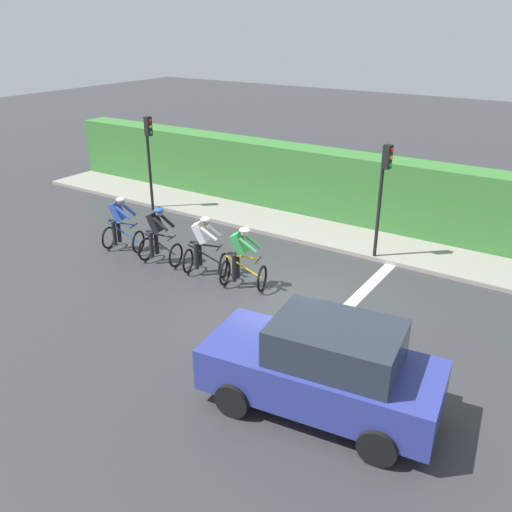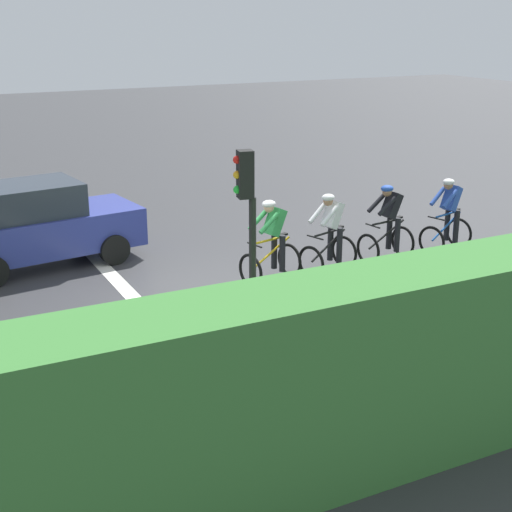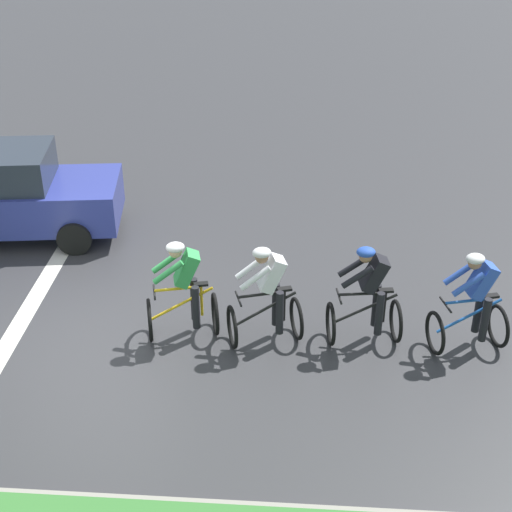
# 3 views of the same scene
# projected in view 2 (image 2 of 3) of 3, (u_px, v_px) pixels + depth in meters

# --- Properties ---
(ground_plane) EXTENTS (80.00, 80.00, 0.00)m
(ground_plane) POSITION_uv_depth(u_px,v_px,m) (201.00, 295.00, 13.98)
(ground_plane) COLOR #333335
(sidewalk_kerb) EXTENTS (2.80, 23.19, 0.12)m
(sidewalk_kerb) POSITION_uv_depth(u_px,v_px,m) (456.00, 374.00, 10.78)
(sidewalk_kerb) COLOR gray
(sidewalk_kerb) RESTS_ON ground
(stone_wall_low) EXTENTS (0.44, 23.19, 0.44)m
(stone_wall_low) POSITION_uv_depth(u_px,v_px,m) (502.00, 390.00, 9.97)
(stone_wall_low) COLOR tan
(stone_wall_low) RESTS_ON ground
(road_marking_stop_line) EXTENTS (7.00, 0.30, 0.01)m
(road_marking_stop_line) POSITION_uv_depth(u_px,v_px,m) (140.00, 305.00, 13.47)
(road_marking_stop_line) COLOR silver
(road_marking_stop_line) RESTS_ON ground
(cyclist_lead) EXTENTS (0.93, 1.22, 1.66)m
(cyclist_lead) POSITION_uv_depth(u_px,v_px,m) (448.00, 217.00, 16.28)
(cyclist_lead) COLOR black
(cyclist_lead) RESTS_ON ground
(cyclist_second) EXTENTS (0.82, 1.16, 1.66)m
(cyclist_second) POSITION_uv_depth(u_px,v_px,m) (388.00, 225.00, 15.68)
(cyclist_second) COLOR black
(cyclist_second) RESTS_ON ground
(cyclist_mid) EXTENTS (0.96, 1.23, 1.66)m
(cyclist_mid) POSITION_uv_depth(u_px,v_px,m) (330.00, 235.00, 14.93)
(cyclist_mid) COLOR black
(cyclist_mid) RESTS_ON ground
(cyclist_fourth) EXTENTS (0.91, 1.21, 1.66)m
(cyclist_fourth) POSITION_uv_depth(u_px,v_px,m) (272.00, 243.00, 14.44)
(cyclist_fourth) COLOR black
(cyclist_fourth) RESTS_ON ground
(car_navy) EXTENTS (2.27, 4.28, 1.76)m
(car_navy) POSITION_uv_depth(u_px,v_px,m) (37.00, 225.00, 15.38)
(car_navy) COLOR navy
(car_navy) RESTS_ON ground
(traffic_light_near_crossing) EXTENTS (0.23, 0.31, 3.34)m
(traffic_light_near_crossing) POSITION_uv_depth(u_px,v_px,m) (248.00, 232.00, 10.04)
(traffic_light_near_crossing) COLOR black
(traffic_light_near_crossing) RESTS_ON ground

